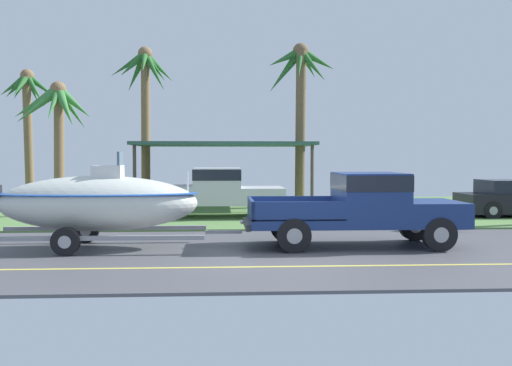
{
  "coord_description": "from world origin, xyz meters",
  "views": [
    {
      "loc": [
        -1.65,
        -13.64,
        2.22
      ],
      "look_at": [
        -0.73,
        1.78,
        1.54
      ],
      "focal_mm": 41.61,
      "sensor_mm": 36.0,
      "label": 1
    }
  ],
  "objects": [
    {
      "name": "ground",
      "position": [
        0.0,
        8.38,
        -0.01
      ],
      "size": [
        36.0,
        22.0,
        0.11
      ],
      "color": "#4C4C51"
    },
    {
      "name": "pickup_truck_towing",
      "position": [
        2.0,
        0.85,
        1.02
      ],
      "size": [
        5.47,
        2.1,
        1.83
      ],
      "color": "navy",
      "rests_on": "ground"
    },
    {
      "name": "boat_on_trailer",
      "position": [
        -4.64,
        0.85,
        1.11
      ],
      "size": [
        6.19,
        2.28,
        2.34
      ],
      "color": "gray",
      "rests_on": "ground"
    },
    {
      "name": "parked_pickup_background",
      "position": [
        -1.82,
        7.78,
        1.02
      ],
      "size": [
        5.8,
        2.15,
        1.82
      ],
      "color": "silver",
      "rests_on": "ground"
    },
    {
      "name": "carport_awning",
      "position": [
        -1.52,
        12.15,
        2.71
      ],
      "size": [
        7.61,
        4.57,
        2.84
      ],
      "color": "#4C4238",
      "rests_on": "ground"
    },
    {
      "name": "palm_tree_near_left",
      "position": [
        -10.57,
        14.46,
        4.67
      ],
      "size": [
        2.85,
        2.92,
        6.29
      ],
      "color": "brown",
      "rests_on": "ground"
    },
    {
      "name": "palm_tree_near_right",
      "position": [
        -4.96,
        12.64,
        5.24
      ],
      "size": [
        2.86,
        3.42,
        7.03
      ],
      "color": "brown",
      "rests_on": "ground"
    },
    {
      "name": "palm_tree_mid",
      "position": [
        1.75,
        11.79,
        5.21
      ],
      "size": [
        3.11,
        2.85,
        7.1
      ],
      "color": "brown",
      "rests_on": "ground"
    },
    {
      "name": "palm_tree_far_right",
      "position": [
        -7.73,
        8.69,
        3.75
      ],
      "size": [
        3.27,
        2.72,
        5.01
      ],
      "color": "brown",
      "rests_on": "ground"
    }
  ]
}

